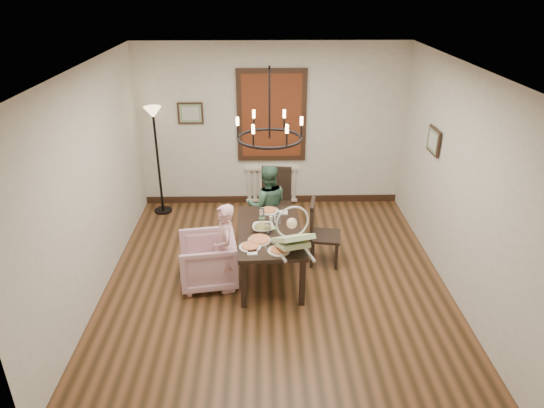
{
  "coord_description": "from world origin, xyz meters",
  "views": [
    {
      "loc": [
        -0.17,
        -5.48,
        3.72
      ],
      "look_at": [
        -0.05,
        0.17,
        1.05
      ],
      "focal_mm": 32.0,
      "sensor_mm": 36.0,
      "label": 1
    }
  ],
  "objects_px": {
    "armchair": "(208,260)",
    "elderly_woman": "(225,255)",
    "drinking_glass": "(268,228)",
    "baby_bouncer": "(292,237)",
    "chair_right": "(325,233)",
    "floor_lamp": "(158,163)",
    "seated_man": "(267,212)",
    "dining_table": "(270,236)",
    "chair_far": "(275,203)"
  },
  "relations": [
    {
      "from": "seated_man",
      "to": "floor_lamp",
      "type": "relative_size",
      "value": 0.58
    },
    {
      "from": "dining_table",
      "to": "chair_right",
      "type": "distance_m",
      "value": 0.85
    },
    {
      "from": "chair_right",
      "to": "elderly_woman",
      "type": "bearing_deg",
      "value": 124.08
    },
    {
      "from": "armchair",
      "to": "elderly_woman",
      "type": "distance_m",
      "value": 0.33
    },
    {
      "from": "chair_far",
      "to": "chair_right",
      "type": "relative_size",
      "value": 1.11
    },
    {
      "from": "chair_right",
      "to": "drinking_glass",
      "type": "xyz_separation_m",
      "value": [
        -0.8,
        -0.42,
        0.3
      ]
    },
    {
      "from": "dining_table",
      "to": "chair_right",
      "type": "xyz_separation_m",
      "value": [
        0.78,
        0.32,
        -0.14
      ]
    },
    {
      "from": "armchair",
      "to": "baby_bouncer",
      "type": "relative_size",
      "value": 1.22
    },
    {
      "from": "chair_far",
      "to": "armchair",
      "type": "xyz_separation_m",
      "value": [
        -0.92,
        -1.36,
        -0.19
      ]
    },
    {
      "from": "chair_far",
      "to": "baby_bouncer",
      "type": "xyz_separation_m",
      "value": [
        0.15,
        -1.75,
        0.37
      ]
    },
    {
      "from": "chair_far",
      "to": "elderly_woman",
      "type": "xyz_separation_m",
      "value": [
        -0.68,
        -1.51,
        -0.03
      ]
    },
    {
      "from": "elderly_woman",
      "to": "baby_bouncer",
      "type": "distance_m",
      "value": 0.95
    },
    {
      "from": "dining_table",
      "to": "armchair",
      "type": "xyz_separation_m",
      "value": [
        -0.82,
        -0.15,
        -0.28
      ]
    },
    {
      "from": "chair_right",
      "to": "elderly_woman",
      "type": "xyz_separation_m",
      "value": [
        -1.35,
        -0.62,
        0.02
      ]
    },
    {
      "from": "chair_far",
      "to": "chair_right",
      "type": "xyz_separation_m",
      "value": [
        0.67,
        -0.89,
        -0.05
      ]
    },
    {
      "from": "armchair",
      "to": "floor_lamp",
      "type": "relative_size",
      "value": 0.41
    },
    {
      "from": "baby_bouncer",
      "to": "drinking_glass",
      "type": "height_order",
      "value": "baby_bouncer"
    },
    {
      "from": "chair_far",
      "to": "drinking_glass",
      "type": "relative_size",
      "value": 6.76
    },
    {
      "from": "floor_lamp",
      "to": "drinking_glass",
      "type": "bearing_deg",
      "value": -49.74
    },
    {
      "from": "armchair",
      "to": "chair_right",
      "type": "bearing_deg",
      "value": 97.79
    },
    {
      "from": "dining_table",
      "to": "baby_bouncer",
      "type": "relative_size",
      "value": 2.49
    },
    {
      "from": "chair_right",
      "to": "drinking_glass",
      "type": "distance_m",
      "value": 0.95
    },
    {
      "from": "elderly_woman",
      "to": "chair_right",
      "type": "bearing_deg",
      "value": 101.85
    },
    {
      "from": "seated_man",
      "to": "dining_table",
      "type": "bearing_deg",
      "value": 87.13
    },
    {
      "from": "dining_table",
      "to": "floor_lamp",
      "type": "xyz_separation_m",
      "value": [
        -1.82,
        2.03,
        0.29
      ]
    },
    {
      "from": "floor_lamp",
      "to": "chair_right",
      "type": "bearing_deg",
      "value": -33.28
    },
    {
      "from": "baby_bouncer",
      "to": "floor_lamp",
      "type": "xyz_separation_m",
      "value": [
        -2.08,
        2.57,
        0.0
      ]
    },
    {
      "from": "armchair",
      "to": "baby_bouncer",
      "type": "height_order",
      "value": "baby_bouncer"
    },
    {
      "from": "chair_right",
      "to": "floor_lamp",
      "type": "xyz_separation_m",
      "value": [
        -2.6,
        1.71,
        0.43
      ]
    },
    {
      "from": "elderly_woman",
      "to": "baby_bouncer",
      "type": "height_order",
      "value": "baby_bouncer"
    },
    {
      "from": "chair_right",
      "to": "armchair",
      "type": "relative_size",
      "value": 1.28
    },
    {
      "from": "dining_table",
      "to": "elderly_woman",
      "type": "distance_m",
      "value": 0.66
    },
    {
      "from": "dining_table",
      "to": "chair_right",
      "type": "bearing_deg",
      "value": 20.01
    },
    {
      "from": "chair_right",
      "to": "seated_man",
      "type": "distance_m",
      "value": 0.98
    },
    {
      "from": "dining_table",
      "to": "floor_lamp",
      "type": "relative_size",
      "value": 0.84
    },
    {
      "from": "chair_far",
      "to": "baby_bouncer",
      "type": "bearing_deg",
      "value": -77.16
    },
    {
      "from": "chair_far",
      "to": "floor_lamp",
      "type": "relative_size",
      "value": 0.59
    },
    {
      "from": "chair_far",
      "to": "armchair",
      "type": "relative_size",
      "value": 1.43
    },
    {
      "from": "baby_bouncer",
      "to": "drinking_glass",
      "type": "distance_m",
      "value": 0.54
    },
    {
      "from": "chair_right",
      "to": "floor_lamp",
      "type": "bearing_deg",
      "value": 66.18
    },
    {
      "from": "elderly_woman",
      "to": "drinking_glass",
      "type": "distance_m",
      "value": 0.65
    },
    {
      "from": "chair_far",
      "to": "seated_man",
      "type": "height_order",
      "value": "chair_far"
    },
    {
      "from": "elderly_woman",
      "to": "chair_far",
      "type": "bearing_deg",
      "value": 143.06
    },
    {
      "from": "chair_right",
      "to": "drinking_glass",
      "type": "bearing_deg",
      "value": 126.86
    },
    {
      "from": "dining_table",
      "to": "seated_man",
      "type": "bearing_deg",
      "value": 89.04
    },
    {
      "from": "baby_bouncer",
      "to": "drinking_glass",
      "type": "xyz_separation_m",
      "value": [
        -0.28,
        0.45,
        -0.12
      ]
    },
    {
      "from": "armchair",
      "to": "drinking_glass",
      "type": "bearing_deg",
      "value": 85.41
    },
    {
      "from": "elderly_woman",
      "to": "baby_bouncer",
      "type": "xyz_separation_m",
      "value": [
        0.83,
        -0.24,
        0.4
      ]
    },
    {
      "from": "chair_far",
      "to": "floor_lamp",
      "type": "distance_m",
      "value": 2.13
    },
    {
      "from": "armchair",
      "to": "elderly_woman",
      "type": "bearing_deg",
      "value": 50.8
    }
  ]
}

